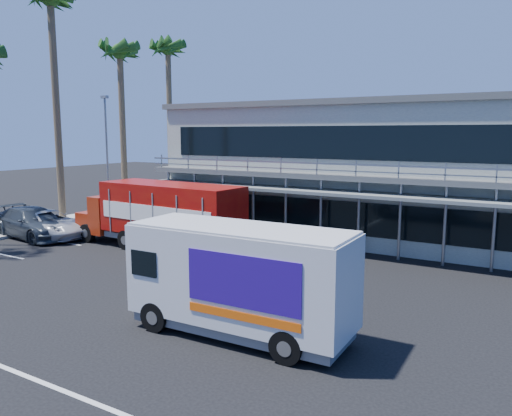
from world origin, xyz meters
The scene contains 12 objects.
ground centered at (0.00, 0.00, 0.00)m, with size 120.00×120.00×0.00m, color black.
building centered at (3.00, 14.94, 3.66)m, with size 22.40×12.00×7.30m.
curb_strip centered at (-15.00, 6.00, 0.08)m, with size 3.00×32.00×0.16m, color #A5A399.
palm_d centered at (-15.20, 8.00, 12.80)m, with size 2.80×2.80×14.75m.
palm_e centered at (-14.70, 13.00, 10.57)m, with size 2.80×2.80×12.25m.
palm_f centered at (-15.10, 18.50, 11.47)m, with size 2.80×2.80×13.25m.
light_pole_far centered at (-14.20, 11.00, 4.50)m, with size 0.50×0.25×8.09m.
red_truck centered at (-4.67, 5.50, 1.79)m, with size 9.81×2.86×3.27m.
white_van centered at (4.31, -1.37, 1.65)m, with size 6.44×2.36×3.12m.
parked_car_c centered at (-11.92, 4.40, 0.75)m, with size 2.49×5.39×1.50m, color #BABABC.
parked_car_d centered at (-12.50, 4.00, 0.82)m, with size 2.31×5.68×1.65m, color #2F363E.
parked_car_e centered at (-10.88, 10.80, 0.74)m, with size 1.74×4.32×1.47m, color gray.
Camera 1 is at (11.59, -12.65, 5.66)m, focal length 35.00 mm.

